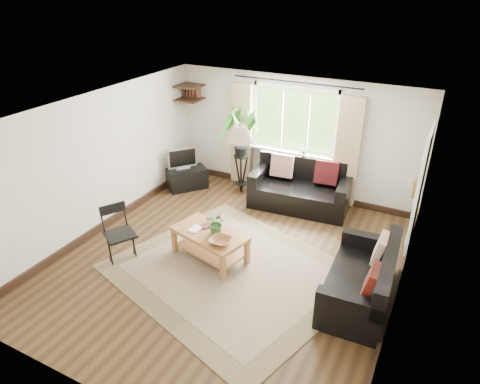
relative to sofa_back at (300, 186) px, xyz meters
The scene contains 24 objects.
floor 2.30m from the sofa_back, 99.46° to the right, with size 5.50×5.50×0.00m, color #321F10.
ceiling 2.99m from the sofa_back, 99.46° to the right, with size 5.50×5.50×0.00m, color white.
wall_back 1.00m from the sofa_back, 125.19° to the left, with size 5.00×0.02×2.40m, color silver.
wall_front 5.05m from the sofa_back, 94.26° to the right, with size 5.00×0.02×2.40m, color silver.
wall_left 3.71m from the sofa_back, 142.23° to the right, with size 0.02×5.50×2.40m, color silver.
wall_right 3.17m from the sofa_back, 46.25° to the right, with size 0.02×5.50×2.40m, color silver.
rug 2.50m from the sofa_back, 94.39° to the right, with size 3.31×2.84×0.02m, color #C3B597.
window 1.27m from the sofa_back, 127.35° to the left, with size 2.50×0.16×2.16m, color white, non-canonical shape.
door 2.24m from the sofa_back, 14.02° to the right, with size 0.06×0.96×2.06m, color silver.
corner_shelf 3.01m from the sofa_back, behind, with size 0.50×0.50×0.34m, color black, non-canonical shape.
pendant_lamp 2.46m from the sofa_back, 101.49° to the right, with size 0.36×0.36×0.54m, color beige, non-canonical shape.
wall_sconce 3.10m from the sofa_back, 43.06° to the right, with size 0.12×0.12×0.28m, color beige, non-canonical shape.
sofa_back is the anchor object (origin of this frame).
sofa_right 2.73m from the sofa_back, 52.80° to the right, with size 0.83×1.67×0.79m, color black, non-canonical shape.
coffee_table 2.38m from the sofa_back, 106.53° to the right, with size 1.18×0.64×0.48m, color brown, non-canonical shape.
table_plant 2.33m from the sofa_back, 103.91° to the right, with size 0.31×0.27×0.35m, color #326227.
bowl 2.49m from the sofa_back, 98.52° to the right, with size 0.32×0.32×0.08m, color #965D33.
book_a 2.51m from the sofa_back, 113.34° to the right, with size 0.16×0.22×0.02m, color white.
book_b 2.26m from the sofa_back, 112.62° to the right, with size 0.16×0.21×0.02m, color maroon.
tv_stand 2.44m from the sofa_back, behind, with size 0.80×0.45×0.43m, color black.
tv 2.53m from the sofa_back, behind, with size 0.62×0.21×0.47m, color #A5A5AA, non-canonical shape.
palm_stand 1.38m from the sofa_back, behind, with size 0.69×0.69×1.77m, color black, non-canonical shape.
folding_chair 3.50m from the sofa_back, 122.55° to the right, with size 0.47×0.47×0.91m, color black, non-canonical shape.
sill_plant 0.76m from the sofa_back, 106.57° to the left, with size 0.14×0.10×0.27m, color #2D6023.
Camera 1 is at (2.69, -4.86, 4.04)m, focal length 32.00 mm.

